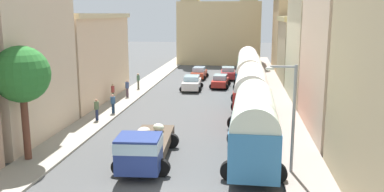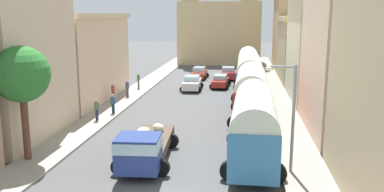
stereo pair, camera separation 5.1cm
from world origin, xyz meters
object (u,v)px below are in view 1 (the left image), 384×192
at_px(pedestrian_4, 138,80).
at_px(cargo_truck_0, 145,146).
at_px(car_0, 192,83).
at_px(car_1, 199,73).
at_px(car_3, 228,73).
at_px(pedestrian_3, 113,92).
at_px(pedestrian_0, 113,103).
at_px(pedestrian_1, 127,88).
at_px(car_2, 220,81).
at_px(streetlamp_near, 290,109).
at_px(parked_bus_0, 254,123).
at_px(parked_bus_3, 248,64).
at_px(parked_bus_1, 251,92).
at_px(parked_bus_2, 249,74).
at_px(pedestrian_2, 97,109).

bearing_deg(pedestrian_4, cargo_truck_0, -74.73).
height_order(car_0, car_1, car_0).
bearing_deg(car_3, pedestrian_3, -122.90).
distance_m(pedestrian_0, pedestrian_3, 4.48).
height_order(car_3, pedestrian_1, pedestrian_1).
xyz_separation_m(car_1, car_2, (3.01, -5.97, -0.03)).
relative_size(car_1, pedestrian_1, 2.24).
bearing_deg(car_2, pedestrian_4, -163.47).
distance_m(cargo_truck_0, streetlamp_near, 7.83).
bearing_deg(parked_bus_0, parked_bus_3, 90.00).
bearing_deg(pedestrian_3, cargo_truck_0, -66.38).
distance_m(parked_bus_0, car_0, 22.28).
distance_m(parked_bus_1, car_3, 20.46).
bearing_deg(pedestrian_0, parked_bus_2, 37.26).
bearing_deg(car_1, pedestrian_2, -104.03).
distance_m(cargo_truck_0, pedestrian_0, 12.14).
bearing_deg(car_2, parked_bus_2, -59.30).
xyz_separation_m(parked_bus_3, streetlamp_near, (1.68, -28.49, 1.21)).
height_order(parked_bus_2, pedestrian_1, parked_bus_2).
bearing_deg(car_2, parked_bus_0, -82.36).
bearing_deg(pedestrian_3, pedestrian_1, 74.29).
xyz_separation_m(parked_bus_0, streetlamp_near, (1.68, -1.49, 1.18)).
distance_m(car_2, pedestrian_1, 11.16).
height_order(parked_bus_0, pedestrian_3, parked_bus_0).
bearing_deg(streetlamp_near, parked_bus_0, 138.40).
height_order(pedestrian_1, pedestrian_2, pedestrian_1).
bearing_deg(pedestrian_1, car_2, 39.07).
bearing_deg(pedestrian_1, car_3, 54.49).
xyz_separation_m(car_1, pedestrian_1, (-5.66, -13.00, 0.27)).
xyz_separation_m(parked_bus_0, pedestrian_1, (-11.78, 16.22, -1.20)).
bearing_deg(pedestrian_0, car_3, 66.38).
relative_size(parked_bus_1, parked_bus_3, 0.92).
height_order(parked_bus_1, cargo_truck_0, parked_bus_1).
distance_m(pedestrian_0, streetlamp_near, 17.06).
height_order(parked_bus_2, car_3, parked_bus_2).
xyz_separation_m(car_2, pedestrian_3, (-9.34, -9.42, 0.33)).
relative_size(parked_bus_2, pedestrian_0, 5.17).
height_order(pedestrian_3, streetlamp_near, streetlamp_near).
distance_m(parked_bus_3, pedestrian_3, 18.16).
bearing_deg(parked_bus_0, parked_bus_1, 90.00).
distance_m(parked_bus_0, car_3, 29.40).
height_order(car_2, pedestrian_3, pedestrian_3).
relative_size(parked_bus_2, cargo_truck_0, 1.17).
relative_size(car_0, car_1, 1.10).
relative_size(parked_bus_3, pedestrian_0, 5.29).
xyz_separation_m(parked_bus_2, pedestrian_1, (-11.78, -1.78, -1.29)).
distance_m(parked_bus_3, car_2, 5.09).
bearing_deg(parked_bus_0, pedestrian_0, 139.18).
distance_m(parked_bus_0, car_2, 23.51).
bearing_deg(car_1, car_0, -89.79).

